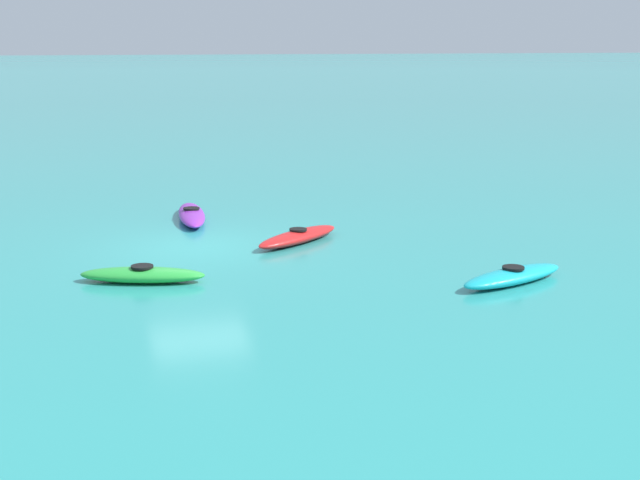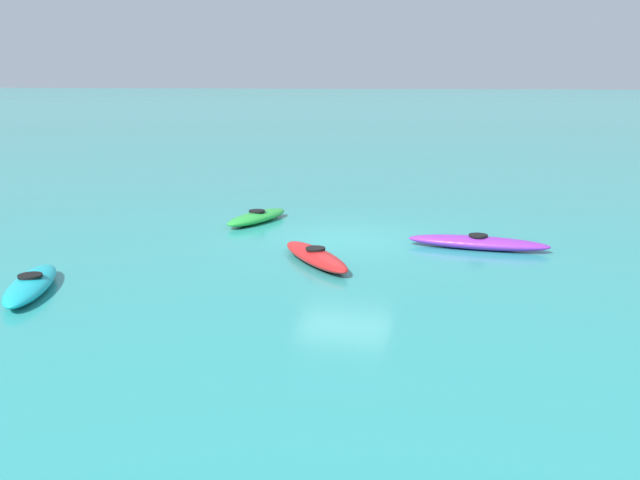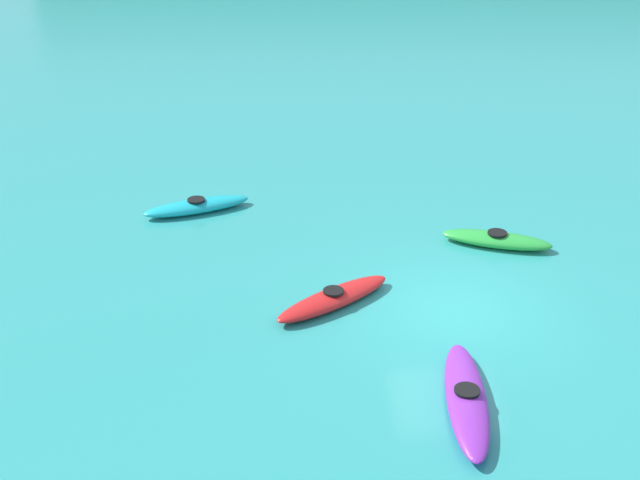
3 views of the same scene
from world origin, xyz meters
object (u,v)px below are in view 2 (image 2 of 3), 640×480
(kayak_cyan, at_px, (31,285))
(kayak_green, at_px, (257,217))
(kayak_red, at_px, (316,256))
(kayak_purple, at_px, (478,243))

(kayak_cyan, bearing_deg, kayak_green, -16.49)
(kayak_green, relative_size, kayak_cyan, 0.94)
(kayak_green, bearing_deg, kayak_red, -146.53)
(kayak_green, distance_m, kayak_purple, 6.69)
(kayak_red, height_order, kayak_purple, same)
(kayak_red, height_order, kayak_cyan, same)
(kayak_red, xyz_separation_m, kayak_cyan, (-3.46, 5.01, 0.00))
(kayak_red, bearing_deg, kayak_purple, -58.44)
(kayak_green, distance_m, kayak_red, 5.00)
(kayak_purple, bearing_deg, kayak_cyan, 123.34)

